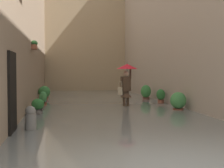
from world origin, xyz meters
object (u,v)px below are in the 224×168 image
at_px(potted_plant_near_right, 44,94).
at_px(mooring_bollard, 31,122).
at_px(potted_plant_near_left, 146,93).
at_px(potted_plant_far_right, 38,108).
at_px(potted_plant_mid_right, 43,100).
at_px(potted_plant_far_left, 178,102).
at_px(potted_plant_mid_left, 161,97).
at_px(person_wading, 126,78).

distance_m(potted_plant_near_right, mooring_bollard, 8.89).
bearing_deg(potted_plant_near_left, potted_plant_near_right, -8.64).
bearing_deg(potted_plant_far_right, potted_plant_mid_right, -90.38).
xyz_separation_m(potted_plant_far_left, potted_plant_near_left, (0.09, -4.57, 0.03)).
relative_size(potted_plant_near_right, mooring_bollard, 1.13).
height_order(potted_plant_mid_left, mooring_bollard, potted_plant_mid_left).
xyz_separation_m(potted_plant_far_right, potted_plant_mid_left, (-5.45, -3.04, 0.07)).
relative_size(potted_plant_mid_right, mooring_bollard, 0.99).
bearing_deg(potted_plant_mid_left, potted_plant_far_left, 87.28).
relative_size(person_wading, potted_plant_near_left, 2.15).
xyz_separation_m(potted_plant_far_right, mooring_bollard, (-0.03, 3.13, -0.02)).
bearing_deg(potted_plant_near_right, potted_plant_far_right, 90.73).
distance_m(potted_plant_far_left, potted_plant_near_right, 7.62).
height_order(potted_plant_far_right, mooring_bollard, mooring_bollard).
bearing_deg(potted_plant_far_left, mooring_bollard, 33.55).
xyz_separation_m(person_wading, mooring_bollard, (3.56, 5.17, -1.01)).
height_order(potted_plant_far_right, potted_plant_mid_left, potted_plant_mid_left).
bearing_deg(potted_plant_near_left, mooring_bollard, 57.24).
relative_size(potted_plant_far_right, potted_plant_near_right, 0.81).
bearing_deg(potted_plant_far_left, potted_plant_mid_left, -92.72).
bearing_deg(potted_plant_near_right, person_wading, 134.66).
bearing_deg(potted_plant_mid_left, potted_plant_mid_right, 1.54).
relative_size(potted_plant_mid_left, potted_plant_mid_right, 1.06).
xyz_separation_m(potted_plant_near_right, mooring_bollard, (-0.11, 8.89, -0.12)).
xyz_separation_m(potted_plant_near_left, potted_plant_mid_right, (5.21, 2.06, -0.11)).
height_order(potted_plant_far_right, potted_plant_near_right, potted_plant_near_right).
bearing_deg(potted_plant_mid_left, potted_plant_near_left, -83.53).
relative_size(potted_plant_near_left, mooring_bollard, 1.18).
relative_size(potted_plant_mid_left, potted_plant_near_right, 0.93).
xyz_separation_m(potted_plant_mid_right, mooring_bollard, (-0.01, 6.02, -0.02)).
xyz_separation_m(person_wading, potted_plant_mid_left, (-1.85, -1.00, -0.93)).
height_order(person_wading, potted_plant_mid_left, person_wading).
bearing_deg(mooring_bollard, potted_plant_near_right, -89.31).
height_order(person_wading, potted_plant_near_left, person_wading).
distance_m(potted_plant_near_left, potted_plant_mid_left, 1.92).
height_order(person_wading, potted_plant_far_left, person_wading).
distance_m(potted_plant_far_right, potted_plant_near_right, 5.76).
bearing_deg(potted_plant_far_right, person_wading, -150.43).
xyz_separation_m(potted_plant_far_left, potted_plant_near_right, (5.40, -5.38, 0.02)).
height_order(potted_plant_far_right, potted_plant_near_left, potted_plant_near_left).
bearing_deg(potted_plant_mid_right, potted_plant_mid_left, -178.46).
distance_m(potted_plant_far_left, potted_plant_far_right, 5.34).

